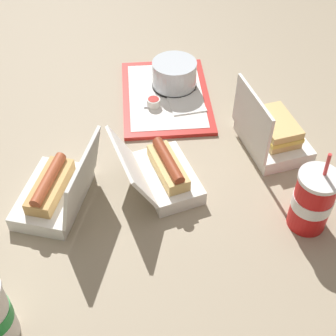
% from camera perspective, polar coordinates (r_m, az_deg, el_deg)
% --- Properties ---
extents(ground_plane, '(3.20, 3.20, 0.00)m').
position_cam_1_polar(ground_plane, '(1.15, 0.13, -3.31)').
color(ground_plane, gray).
extents(food_tray, '(0.42, 0.34, 0.01)m').
position_cam_1_polar(food_tray, '(1.43, -0.27, 8.73)').
color(food_tray, red).
rests_on(food_tray, ground_plane).
extents(cake_container, '(0.14, 0.14, 0.08)m').
position_cam_1_polar(cake_container, '(1.44, 0.78, 11.28)').
color(cake_container, black).
rests_on(cake_container, food_tray).
extents(ketchup_cup, '(0.04, 0.04, 0.02)m').
position_cam_1_polar(ketchup_cup, '(1.38, -1.77, 8.05)').
color(ketchup_cup, white).
rests_on(ketchup_cup, food_tray).
extents(napkin_stack, '(0.13, 0.13, 0.00)m').
position_cam_1_polar(napkin_stack, '(1.40, 2.24, 7.93)').
color(napkin_stack, white).
rests_on(napkin_stack, food_tray).
extents(plastic_fork, '(0.11, 0.04, 0.00)m').
position_cam_1_polar(plastic_fork, '(1.42, -2.76, 8.74)').
color(plastic_fork, white).
rests_on(plastic_fork, food_tray).
extents(clamshell_hotdog_back, '(0.26, 0.26, 0.15)m').
position_cam_1_polar(clamshell_hotdog_back, '(1.15, -0.53, -0.63)').
color(clamshell_hotdog_back, white).
rests_on(clamshell_hotdog_back, ground_plane).
extents(clamshell_sandwich_corner, '(0.25, 0.23, 0.18)m').
position_cam_1_polar(clamshell_sandwich_corner, '(1.27, 12.53, 4.10)').
color(clamshell_sandwich_corner, white).
rests_on(clamshell_sandwich_corner, ground_plane).
extents(clamshell_hotdog_left, '(0.22, 0.18, 0.17)m').
position_cam_1_polar(clamshell_hotdog_left, '(1.14, -13.52, -2.76)').
color(clamshell_hotdog_left, white).
rests_on(clamshell_hotdog_left, ground_plane).
extents(soda_cup_center, '(0.09, 0.09, 0.22)m').
position_cam_1_polar(soda_cup_center, '(1.08, 17.22, -3.82)').
color(soda_cup_center, red).
rests_on(soda_cup_center, ground_plane).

